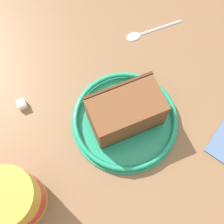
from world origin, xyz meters
TOP-DOWN VIEW (x-y plane):
  - ground_plane at (0.00, 0.00)cm, footprint 122.76×122.76cm
  - small_plate at (-2.39, -0.53)cm, footprint 18.63×18.63cm
  - cake_slice at (-2.19, -0.72)cm, footprint 13.16×13.37cm
  - tea_mug at (7.29, 18.57)cm, footprint 9.36×9.35cm
  - teaspoon at (1.65, -19.00)cm, footprint 9.27×9.43cm
  - sugar_cube at (15.46, 4.16)cm, footprint 2.06×2.06cm

SIDE VIEW (x-z plane):
  - ground_plane at x=0.00cm, z-range -3.94..0.00cm
  - teaspoon at x=1.65cm, z-range -0.05..0.75cm
  - sugar_cube at x=15.46cm, z-range 0.00..1.46cm
  - small_plate at x=-2.39cm, z-range -0.02..1.85cm
  - cake_slice at x=-2.19cm, z-range 1.01..7.79cm
  - tea_mug at x=7.29cm, z-range -0.24..9.10cm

